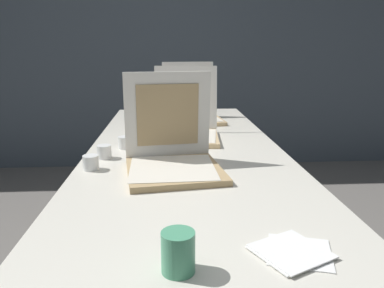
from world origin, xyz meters
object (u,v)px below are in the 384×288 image
object	(u,v)px
cup_white_mid	(125,143)
napkin_pile	(293,252)
cup_printed_front	(178,252)
table	(185,157)
pizza_box_front	(173,157)
pizza_box_middle	(185,128)
cup_white_near_left	(91,163)
cup_white_near_center	(104,152)
cup_white_far	(142,127)
pizza_box_back	(192,112)

from	to	relation	value
cup_white_mid	napkin_pile	distance (m)	1.04
cup_printed_front	table	bearing A→B (deg)	86.49
pizza_box_front	pizza_box_middle	distance (m)	0.52
cup_white_mid	cup_white_near_left	size ratio (longest dim) A/B	1.00
pizza_box_middle	cup_white_mid	bearing A→B (deg)	-142.90
table	cup_white_near_center	bearing A→B (deg)	-156.82
pizza_box_middle	cup_printed_front	bearing A→B (deg)	-89.56
cup_white_mid	cup_white_near_left	xyz separation A→B (m)	(-0.09, -0.30, 0.00)
table	cup_printed_front	size ratio (longest dim) A/B	25.20
cup_white_near_center	cup_white_far	world-z (taller)	same
table	cup_white_far	world-z (taller)	cup_white_far
cup_white_mid	napkin_pile	size ratio (longest dim) A/B	0.29
pizza_box_back	table	bearing A→B (deg)	-103.67
pizza_box_middle	cup_white_near_center	bearing A→B (deg)	-132.39
cup_white_near_center	pizza_box_middle	bearing A→B (deg)	43.80
cup_white_mid	cup_white_near_left	world-z (taller)	same
pizza_box_back	cup_printed_front	size ratio (longest dim) A/B	4.73
table	napkin_pile	xyz separation A→B (m)	(0.20, -0.92, 0.05)
pizza_box_back	cup_white_near_center	distance (m)	0.91
pizza_box_middle	pizza_box_back	xyz separation A→B (m)	(0.07, 0.47, 0.00)
cup_white_near_center	pizza_box_front	bearing A→B (deg)	-32.65
pizza_box_front	table	bearing A→B (deg)	71.43
pizza_box_back	cup_white_near_center	world-z (taller)	pizza_box_back
pizza_box_back	cup_white_near_left	bearing A→B (deg)	-122.15
pizza_box_back	cup_white_near_center	size ratio (longest dim) A/B	7.06
cup_white_mid	cup_printed_front	size ratio (longest dim) A/B	0.67
cup_white_near_center	cup_white_mid	size ratio (longest dim) A/B	1.00
table	cup_white_near_center	distance (m)	0.38
cup_white_near_center	cup_white_mid	world-z (taller)	same
pizza_box_middle	cup_printed_front	distance (m)	1.17
table	pizza_box_front	distance (m)	0.35
cup_white_near_center	cup_white_far	distance (m)	0.52
cup_white_mid	cup_white_near_left	bearing A→B (deg)	-107.21
table	cup_white_far	size ratio (longest dim) A/B	37.66
cup_printed_front	cup_white_near_left	bearing A→B (deg)	114.48
table	cup_printed_front	distance (m)	0.98
cup_white_near_left	cup_printed_front	bearing A→B (deg)	-65.52
table	cup_white_mid	bearing A→B (deg)	179.26
pizza_box_back	cup_white_mid	bearing A→B (deg)	-125.42
pizza_box_middle	cup_white_near_left	world-z (taller)	pizza_box_middle
table	pizza_box_middle	world-z (taller)	pizza_box_middle
cup_white_far	cup_white_mid	xyz separation A→B (m)	(-0.06, -0.35, 0.00)
cup_white_near_left	napkin_pile	bearing A→B (deg)	-47.92
pizza_box_middle	cup_white_near_left	bearing A→B (deg)	-124.03
pizza_box_back	napkin_pile	xyz separation A→B (m)	(0.12, -1.58, -0.05)
cup_white_far	cup_printed_front	distance (m)	1.34
cup_white_near_center	cup_white_near_left	world-z (taller)	same
pizza_box_back	cup_printed_front	xyz separation A→B (m)	(-0.13, -1.63, -0.01)
cup_white_near_center	cup_printed_front	world-z (taller)	cup_printed_front
pizza_box_back	cup_white_far	xyz separation A→B (m)	(-0.29, -0.30, -0.02)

